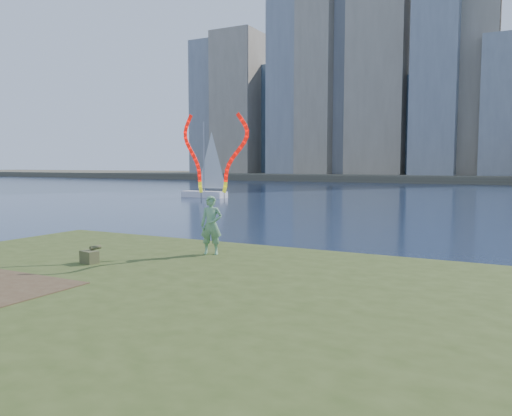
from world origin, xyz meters
The scene contains 6 objects.
ground centered at (0.00, 0.00, 0.00)m, with size 320.00×320.00×0.00m, color #18243D.
grassy_knoll centered at (0.00, -2.30, 0.34)m, with size 20.00×18.00×0.80m.
far_shore centered at (0.00, 95.00, 0.60)m, with size 320.00×40.00×1.20m, color #474234.
woman_with_ribbons centered at (-0.23, 2.11, 2.24)m, with size 1.87×0.76×3.91m.
canvas_bag centered at (-2.13, -0.23, 0.96)m, with size 0.45×0.51×0.39m.
sailboat centered at (-19.29, 30.78, 1.22)m, with size 4.69×1.50×7.10m.
Camera 1 is at (6.70, -8.65, 3.11)m, focal length 35.00 mm.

